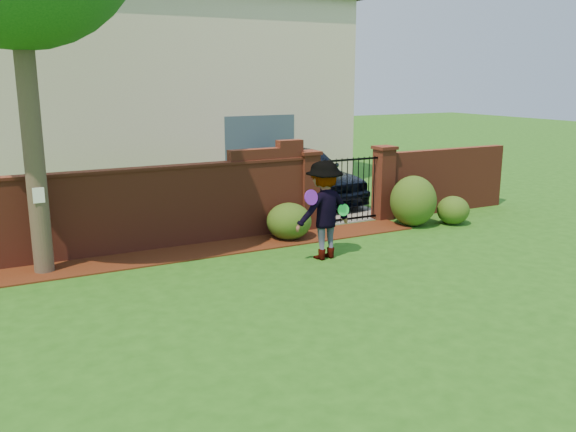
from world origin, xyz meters
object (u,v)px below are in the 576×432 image
man (325,211)px  frisbee_green (343,210)px  frisbee_purple (311,197)px  car (307,175)px

man → frisbee_green: bearing=159.9°
man → frisbee_green: man is taller
frisbee_purple → frisbee_green: frisbee_purple is taller
frisbee_green → frisbee_purple: bearing=-174.3°
car → frisbee_purple: bearing=-122.5°
car → man: bearing=-119.6°
car → frisbee_green: bearing=-115.7°
car → man: 5.62m
man → frisbee_purple: (-0.41, -0.17, 0.33)m
frisbee_purple → frisbee_green: size_ratio=1.21×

